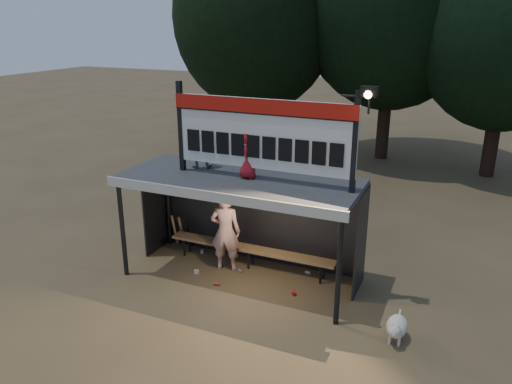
% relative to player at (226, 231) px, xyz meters
% --- Properties ---
extents(ground, '(80.00, 80.00, 0.00)m').
position_rel_player_xyz_m(ground, '(0.47, -0.23, -0.93)').
color(ground, brown).
rests_on(ground, ground).
extents(player, '(0.76, 0.59, 1.86)m').
position_rel_player_xyz_m(player, '(0.00, 0.00, 0.00)').
color(player, white).
rests_on(player, ground).
extents(child_a, '(0.70, 0.63, 1.18)m').
position_rel_player_xyz_m(child_a, '(-0.67, 0.11, 1.98)').
color(child_a, slate).
rests_on(child_a, dugout_shelter).
extents(child_b, '(0.48, 0.32, 0.97)m').
position_rel_player_xyz_m(child_b, '(0.65, -0.18, 1.87)').
color(child_b, maroon).
rests_on(child_b, dugout_shelter).
extents(dugout_shelter, '(5.10, 2.08, 2.32)m').
position_rel_player_xyz_m(dugout_shelter, '(0.47, 0.02, 0.92)').
color(dugout_shelter, '#39393B').
rests_on(dugout_shelter, ground).
extents(scoreboard_assembly, '(4.10, 0.27, 1.99)m').
position_rel_player_xyz_m(scoreboard_assembly, '(1.02, -0.24, 2.39)').
color(scoreboard_assembly, black).
rests_on(scoreboard_assembly, dugout_shelter).
extents(bench, '(4.00, 0.35, 0.48)m').
position_rel_player_xyz_m(bench, '(0.47, 0.32, -0.50)').
color(bench, '#977247').
rests_on(bench, ground).
extents(tree_left, '(6.46, 6.46, 9.27)m').
position_rel_player_xyz_m(tree_left, '(-3.53, 9.77, 4.58)').
color(tree_left, black).
rests_on(tree_left, ground).
extents(tree_right, '(6.08, 6.08, 8.72)m').
position_rel_player_xyz_m(tree_right, '(5.47, 10.27, 4.26)').
color(tree_right, black).
rests_on(tree_right, ground).
extents(dog, '(0.36, 0.81, 0.49)m').
position_rel_player_xyz_m(dog, '(3.98, -1.22, -0.65)').
color(dog, white).
rests_on(dog, ground).
extents(bats, '(0.47, 0.33, 0.84)m').
position_rel_player_xyz_m(bats, '(-1.53, 0.59, -0.50)').
color(bats, '#A0764A').
rests_on(bats, ground).
extents(litter, '(2.82, 1.36, 0.08)m').
position_rel_player_xyz_m(litter, '(0.44, -0.12, -0.89)').
color(litter, '#B31E1F').
rests_on(litter, ground).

